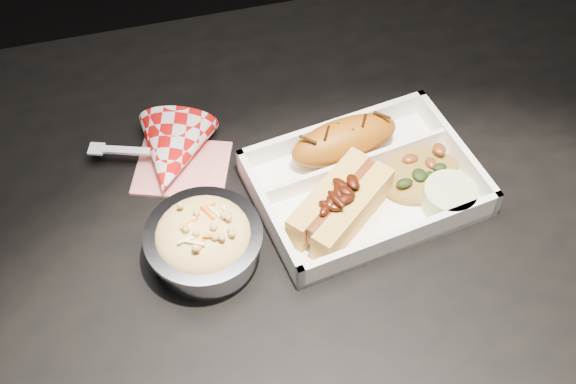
# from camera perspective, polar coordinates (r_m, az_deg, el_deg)

# --- Properties ---
(dining_table) EXTENTS (1.20, 0.80, 0.75)m
(dining_table) POSITION_cam_1_polar(r_m,az_deg,el_deg) (0.90, 4.35, -5.55)
(dining_table) COLOR black
(dining_table) RESTS_ON ground
(food_tray) EXTENTS (0.27, 0.22, 0.04)m
(food_tray) POSITION_cam_1_polar(r_m,az_deg,el_deg) (0.85, 6.03, 0.48)
(food_tray) COLOR white
(food_tray) RESTS_ON dining_table
(fried_pastry) EXTENTS (0.14, 0.07, 0.05)m
(fried_pastry) POSITION_cam_1_polar(r_m,az_deg,el_deg) (0.86, 4.48, 4.09)
(fried_pastry) COLOR #9D540F
(fried_pastry) RESTS_ON food_tray
(hotdog) EXTENTS (0.14, 0.13, 0.06)m
(hotdog) POSITION_cam_1_polar(r_m,az_deg,el_deg) (0.80, 4.19, -0.93)
(hotdog) COLOR #E7AF4F
(hotdog) RESTS_ON food_tray
(fried_rice_mound) EXTENTS (0.11, 0.10, 0.03)m
(fried_rice_mound) POSITION_cam_1_polar(r_m,az_deg,el_deg) (0.85, 10.34, 1.82)
(fried_rice_mound) COLOR olive
(fried_rice_mound) RESTS_ON food_tray
(cupcake_liner) EXTENTS (0.06, 0.06, 0.03)m
(cupcake_liner) POSITION_cam_1_polar(r_m,az_deg,el_deg) (0.84, 12.61, -0.46)
(cupcake_liner) COLOR beige
(cupcake_liner) RESTS_ON food_tray
(foil_coleslaw_cup) EXTENTS (0.13, 0.13, 0.07)m
(foil_coleslaw_cup) POSITION_cam_1_polar(r_m,az_deg,el_deg) (0.77, -6.66, -3.81)
(foil_coleslaw_cup) COLOR silver
(foil_coleslaw_cup) RESTS_ON dining_table
(napkin_fork) EXTENTS (0.17, 0.14, 0.10)m
(napkin_fork) POSITION_cam_1_polar(r_m,az_deg,el_deg) (0.87, -9.20, 2.87)
(napkin_fork) COLOR red
(napkin_fork) RESTS_ON dining_table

